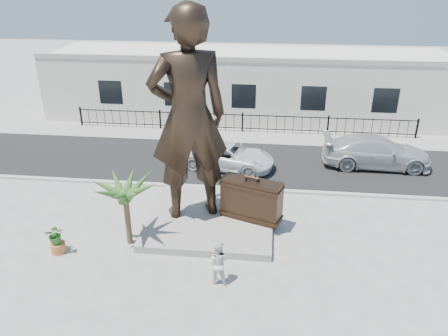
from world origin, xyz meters
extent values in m
plane|color=#9E9991|center=(0.00, 0.00, 0.00)|extent=(100.00, 100.00, 0.00)
cube|color=black|center=(0.00, 8.00, 0.01)|extent=(40.00, 7.00, 0.01)
cube|color=#A5A399|center=(0.00, 4.50, 0.06)|extent=(40.00, 0.25, 0.12)
cube|color=#9E9991|center=(0.00, 12.00, 0.01)|extent=(40.00, 2.50, 0.02)
cube|color=gray|center=(-0.50, 1.50, 0.15)|extent=(5.20, 5.20, 0.30)
cube|color=black|center=(0.00, 12.80, 0.60)|extent=(22.00, 0.10, 1.20)
cube|color=silver|center=(0.00, 17.00, 2.20)|extent=(28.00, 7.00, 4.40)
imported|color=black|center=(-1.35, 1.66, 4.57)|extent=(3.64, 3.04, 8.54)
cube|color=black|center=(1.20, 1.45, 1.18)|extent=(2.61, 1.59, 1.75)
imported|color=silver|center=(0.27, -2.38, 0.81)|extent=(0.82, 0.66, 1.61)
imported|color=silver|center=(-0.28, 7.05, 0.68)|extent=(5.18, 3.20, 1.34)
imported|color=#A7A9AB|center=(7.58, 8.17, 0.84)|extent=(5.73, 2.37, 1.66)
imported|color=red|center=(-3.70, 11.67, 0.94)|extent=(1.31, 0.91, 1.85)
cylinder|color=#BC6E31|center=(-5.96, -1.35, 0.20)|extent=(0.56, 0.56, 0.40)
imported|color=#255D1E|center=(-5.96, -1.35, 0.79)|extent=(0.83, 0.77, 0.78)
camera|label=1|loc=(1.83, -14.32, 9.86)|focal=35.00mm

